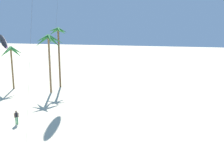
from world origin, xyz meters
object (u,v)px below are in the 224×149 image
at_px(palm_tree_1, 11,54).
at_px(flying_kite_3, 3,41).
at_px(palm_tree_3, 59,38).
at_px(palm_tree_2, 49,44).
at_px(person_far_watcher, 16,117).

bearing_deg(palm_tree_1, flying_kite_3, -70.38).
bearing_deg(palm_tree_3, palm_tree_2, -86.98).
height_order(palm_tree_3, flying_kite_3, palm_tree_3).
height_order(palm_tree_1, person_far_watcher, palm_tree_1).
bearing_deg(person_far_watcher, palm_tree_3, 100.39).
bearing_deg(palm_tree_2, person_far_watcher, -77.56).
xyz_separation_m(palm_tree_2, palm_tree_3, (-0.21, 3.97, 0.67)).
distance_m(palm_tree_1, palm_tree_2, 8.25).
relative_size(palm_tree_3, person_far_watcher, 6.65).
bearing_deg(palm_tree_1, palm_tree_3, 23.14).
xyz_separation_m(palm_tree_3, flying_kite_3, (-6.58, -6.66, -0.20)).
bearing_deg(palm_tree_1, person_far_watcher, -52.74).
relative_size(palm_tree_2, flying_kite_3, 0.79).
relative_size(palm_tree_1, flying_kite_3, 0.62).
xyz_separation_m(palm_tree_1, person_far_watcher, (11.04, -14.51, -5.54)).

